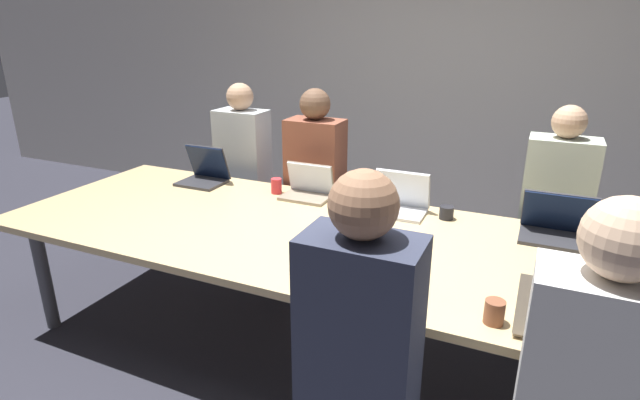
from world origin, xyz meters
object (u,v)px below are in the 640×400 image
(laptop_far_left, at_px, (205,172))
(cup_near_right, at_px, (494,312))
(person_far_midleft, at_px, (315,190))
(laptop_near_right, at_px, (568,322))
(person_far_left, at_px, (244,176))
(person_far_right, at_px, (552,223))
(stapler, at_px, (373,241))
(cup_far_center, at_px, (446,213))
(laptop_far_center, at_px, (400,200))
(laptop_far_midleft, at_px, (308,188))
(laptop_near_midright, at_px, (378,272))
(cup_far_midleft, at_px, (276,186))
(bottle_far_center, at_px, (349,196))
(laptop_far_right, at_px, (557,225))
(person_near_midright, at_px, (358,372))

(laptop_far_left, height_order, cup_near_right, laptop_far_left)
(person_far_midleft, bearing_deg, laptop_near_right, -39.51)
(person_far_left, height_order, person_far_right, person_far_left)
(cup_near_right, height_order, stapler, cup_near_right)
(laptop_far_left, relative_size, laptop_near_right, 0.87)
(person_far_midleft, height_order, cup_near_right, person_far_midleft)
(cup_far_center, relative_size, person_far_midleft, 0.06)
(laptop_far_center, height_order, laptop_far_midleft, laptop_far_center)
(laptop_far_center, xyz_separation_m, stapler, (0.01, -0.54, -0.05))
(laptop_far_left, xyz_separation_m, laptop_far_midleft, (0.81, 0.02, -0.01))
(laptop_near_midright, distance_m, cup_far_midleft, 1.37)
(person_far_midleft, distance_m, laptop_near_right, 2.13)
(person_far_left, height_order, laptop_near_right, person_far_left)
(laptop_far_left, bearing_deg, bottle_far_center, -4.96)
(person_far_left, distance_m, person_far_midleft, 0.70)
(laptop_near_right, relative_size, stapler, 2.37)
(laptop_far_right, bearing_deg, stapler, -150.13)
(person_near_midright, xyz_separation_m, laptop_far_right, (0.61, 1.38, 0.14))
(laptop_far_left, bearing_deg, laptop_near_midright, -29.73)
(laptop_far_left, xyz_separation_m, cup_far_midleft, (0.58, 0.00, -0.02))
(laptop_near_midright, xyz_separation_m, person_far_midleft, (-0.89, 1.27, -0.14))
(laptop_near_midright, bearing_deg, stapler, -68.55)
(person_far_right, bearing_deg, cup_far_center, -143.93)
(person_far_left, bearing_deg, bottle_far_center, -26.76)
(person_far_left, bearing_deg, stapler, -34.89)
(person_far_midleft, bearing_deg, laptop_near_midright, -54.87)
(person_near_midright, height_order, cup_near_right, person_near_midright)
(laptop_far_center, distance_m, cup_near_right, 1.21)
(laptop_far_left, height_order, person_far_right, person_far_right)
(laptop_near_midright, height_order, laptop_far_right, laptop_far_right)
(person_far_right, distance_m, bottle_far_center, 1.28)
(person_far_right, bearing_deg, stapler, -131.72)
(person_far_right, relative_size, laptop_far_midleft, 4.45)
(laptop_far_right, relative_size, bottle_far_center, 1.69)
(person_near_midright, relative_size, cup_far_center, 17.51)
(person_near_midright, relative_size, stapler, 9.49)
(person_near_midright, xyz_separation_m, stapler, (-0.25, 0.89, 0.09))
(person_far_left, bearing_deg, laptop_far_midleft, -29.70)
(person_far_left, bearing_deg, laptop_near_midright, -41.22)
(person_far_right, distance_m, cup_far_center, 0.73)
(person_far_midleft, relative_size, laptop_near_right, 3.97)
(laptop_near_midright, xyz_separation_m, cup_near_right, (0.49, -0.09, -0.02))
(person_far_left, relative_size, bottle_far_center, 6.64)
(person_far_right, xyz_separation_m, bottle_far_center, (-1.15, -0.53, 0.18))
(laptop_far_left, xyz_separation_m, cup_far_center, (1.72, 0.01, -0.04))
(person_far_right, bearing_deg, laptop_far_midleft, -164.56)
(person_far_right, bearing_deg, cup_near_right, -98.14)
(laptop_far_midleft, height_order, stapler, laptop_far_midleft)
(cup_far_center, height_order, stapler, cup_far_center)
(cup_far_midleft, xyz_separation_m, laptop_near_right, (1.77, -1.00, 0.02))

